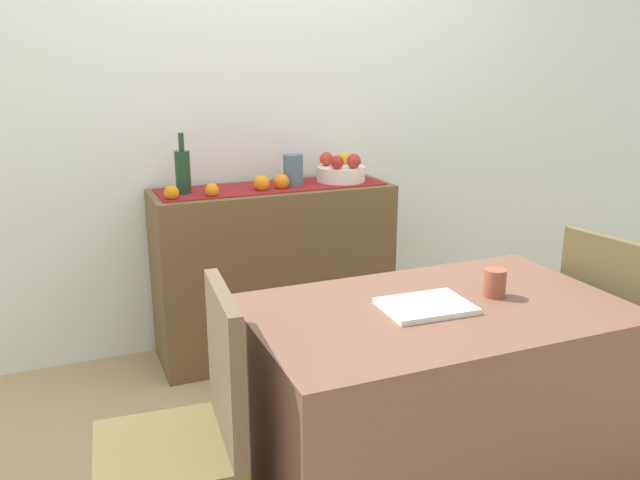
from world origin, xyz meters
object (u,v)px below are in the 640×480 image
Objects in this scene: sideboard_console at (274,271)px; coffee_cup at (495,283)px; open_book at (426,306)px; fruit_bowl at (341,174)px; chair_by_corner at (621,387)px; wine_bottle at (183,171)px; ceramic_vase at (293,170)px; dining_table at (432,408)px.

sideboard_console reaches higher than coffee_cup.
coffee_cup is (0.33, -1.38, 0.34)m from sideboard_console.
sideboard_console is at bearing 94.82° from open_book.
fruit_bowl is 1.43m from open_book.
sideboard_console is 1.34× the size of chair_by_corner.
chair_by_corner is (1.42, -1.39, -0.73)m from wine_bottle.
chair_by_corner is (0.86, -1.39, -0.70)m from ceramic_vase.
dining_table is (-0.28, -1.38, -0.56)m from fruit_bowl.
wine_bottle is at bearing 112.35° from open_book.
dining_table is 0.38m from open_book.
fruit_bowl is 1.65m from chair_by_corner.
open_book is at bearing -87.79° from sideboard_console.
fruit_bowl is at bearing 79.47° from open_book.
sideboard_console is 0.71m from wine_bottle.
chair_by_corner is (0.87, -0.00, -0.10)m from dining_table.
ceramic_vase is (0.11, 0.00, 0.52)m from sideboard_console.
ceramic_vase reaches higher than open_book.
dining_table is at bearing -177.90° from coffee_cup.
open_book is (0.50, -1.39, -0.25)m from wine_bottle.
wine_bottle is at bearing 111.41° from dining_table.
chair_by_corner is at bearing -54.97° from sideboard_console.
fruit_bowl reaches higher than coffee_cup.
sideboard_console is 0.99× the size of dining_table.
sideboard_console is 1.42m from open_book.
sideboard_console is 4.32× the size of open_book.
chair_by_corner is at bearing 2.58° from open_book.
open_book is at bearing -92.40° from ceramic_vase.
ceramic_vase is at bearing 98.91° from coffee_cup.
ceramic_vase is 1.40m from coffee_cup.
fruit_bowl reaches higher than chair_by_corner.
coffee_cup is (0.77, -1.38, -0.21)m from wine_bottle.
wine_bottle is 2.11m from chair_by_corner.
wine_bottle is at bearing 180.00° from ceramic_vase.
sideboard_console is 4.14× the size of wine_bottle.
wine_bottle is 1.61m from dining_table.
wine_bottle is 0.24× the size of dining_table.
wine_bottle reaches higher than open_book.
dining_table is at bearing -90.53° from ceramic_vase.
chair_by_corner reaches higher than coffee_cup.
coffee_cup reaches higher than open_book.
fruit_bowl is 2.67× the size of coffee_cup.
wine_bottle is at bearing 119.27° from coffee_cup.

